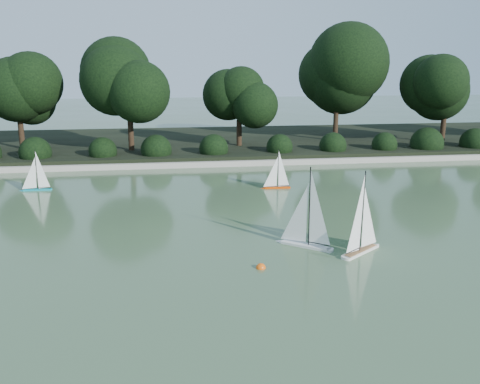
# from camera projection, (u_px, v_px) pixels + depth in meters

# --- Properties ---
(ground) EXTENTS (80.00, 80.00, 0.00)m
(ground) POSITION_uv_depth(u_px,v_px,m) (270.00, 268.00, 9.35)
(ground) COLOR #374F2F
(ground) RESTS_ON ground
(pond_coping) EXTENTS (40.00, 0.35, 0.18)m
(pond_coping) POSITION_uv_depth(u_px,v_px,m) (219.00, 164.00, 17.97)
(pond_coping) COLOR gray
(pond_coping) RESTS_ON ground
(far_bank) EXTENTS (40.00, 8.00, 0.30)m
(far_bank) POSITION_uv_depth(u_px,v_px,m) (210.00, 143.00, 21.79)
(far_bank) COLOR black
(far_bank) RESTS_ON ground
(tree_line) EXTENTS (26.31, 3.93, 4.39)m
(tree_line) POSITION_uv_depth(u_px,v_px,m) (245.00, 83.00, 19.84)
(tree_line) COLOR black
(tree_line) RESTS_ON ground
(shrub_hedge) EXTENTS (29.10, 1.10, 1.10)m
(shrub_hedge) POSITION_uv_depth(u_px,v_px,m) (217.00, 149.00, 18.74)
(shrub_hedge) COLOR black
(shrub_hedge) RESTS_ON ground
(sailboat_white_a) EXTENTS (1.07, 0.90, 1.70)m
(sailboat_white_a) POSITION_uv_depth(u_px,v_px,m) (302.00, 233.00, 10.38)
(sailboat_white_a) COLOR silver
(sailboat_white_a) RESTS_ON ground
(sailboat_white_b) EXTENTS (1.08, 0.88, 1.69)m
(sailboat_white_b) POSITION_uv_depth(u_px,v_px,m) (364.00, 238.00, 10.09)
(sailboat_white_b) COLOR silver
(sailboat_white_b) RESTS_ON ground
(sailboat_orange) EXTENTS (0.86, 0.16, 1.18)m
(sailboat_orange) POSITION_uv_depth(u_px,v_px,m) (275.00, 182.00, 14.95)
(sailboat_orange) COLOR #D13D03
(sailboat_orange) RESTS_ON ground
(sailboat_teal) EXTENTS (0.89, 0.16, 1.22)m
(sailboat_teal) POSITION_uv_depth(u_px,v_px,m) (34.00, 184.00, 14.71)
(sailboat_teal) COLOR #0F8393
(sailboat_teal) RESTS_ON ground
(race_buoy) EXTENTS (0.17, 0.17, 0.17)m
(race_buoy) POSITION_uv_depth(u_px,v_px,m) (261.00, 268.00, 9.35)
(race_buoy) COLOR #ED560C
(race_buoy) RESTS_ON ground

